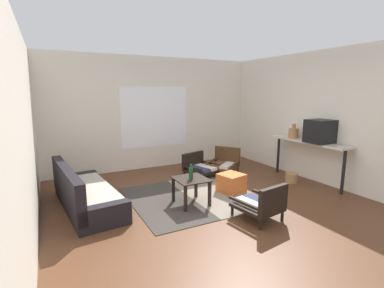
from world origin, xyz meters
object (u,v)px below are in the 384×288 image
Objects in this scene: couch at (84,195)px; clay_vase at (294,133)px; crt_television at (320,131)px; coffee_table at (191,184)px; armchair_by_window at (199,166)px; armchair_corner at (225,162)px; console_shelf at (308,145)px; ottoman_orange at (231,183)px; wicker_basket at (292,178)px; armchair_striped_foreground at (261,204)px; glass_bottle at (191,173)px.

clay_vase is at bearing -4.17° from couch.
crt_television is at bearing -12.82° from couch.
coffee_table is at bearing -172.36° from clay_vase.
crt_television reaches higher than armchair_by_window.
armchair_corner is 0.47× the size of console_shelf.
armchair_by_window is at bearing 92.77° from ottoman_orange.
armchair_by_window is 2.35m from console_shelf.
armchair_striped_foreground is at bearing -148.62° from wicker_basket.
coffee_table is 0.97m from ottoman_orange.
console_shelf is (1.19, -1.29, 0.51)m from armchair_corner.
couch reaches higher than glass_bottle.
armchair_by_window is 2.60m from crt_television.
crt_television is at bearing -5.77° from glass_bottle.
crt_television is 2.01× the size of wicker_basket.
console_shelf is 2.73m from glass_bottle.
crt_television is 2.78m from glass_bottle.
armchair_striped_foreground is 2.33× the size of clay_vase.
crt_television is (4.31, -0.98, 0.89)m from couch.
coffee_table is at bearing 60.50° from glass_bottle.
glass_bottle is at bearing 123.59° from armchair_striped_foreground.
console_shelf is at bearing -9.47° from couch.
clay_vase reaches higher than couch.
coffee_table is at bearing -169.70° from ottoman_orange.
coffee_table reaches higher than wicker_basket.
clay_vase is 1.00m from wicker_basket.
crt_television is (-0.00, -0.26, 0.33)m from console_shelf.
glass_bottle is at bearing -119.50° from coffee_table.
clay_vase is (1.19, -0.89, 0.73)m from armchair_corner.
coffee_table is 2.82m from crt_television.
couch is 2.59m from armchair_by_window.
wicker_basket is (4.00, -0.63, -0.12)m from couch.
glass_bottle is at bearing -178.10° from wicker_basket.
armchair_corner is (0.63, -0.09, 0.04)m from armchair_by_window.
clay_vase reaches higher than glass_bottle.
armchair_corner is (3.13, 0.57, 0.05)m from couch.
ottoman_orange is at bearing 173.04° from console_shelf.
crt_television reaches higher than ottoman_orange.
couch reaches higher than ottoman_orange.
clay_vase reaches higher than coffee_table.
ottoman_orange is (-0.57, -1.08, -0.09)m from armchair_corner.
clay_vase is at bearing 90.00° from console_shelf.
armchair_corner is 3.30× the size of glass_bottle.
coffee_table is 0.31× the size of console_shelf.
armchair_corner reaches higher than armchair_by_window.
console_shelf is (4.32, -0.72, 0.56)m from couch.
armchair_striped_foreground is 1.22m from glass_bottle.
armchair_striped_foreground is 2.59m from clay_vase.
armchair_corner reaches higher than ottoman_orange.
coffee_table reaches higher than ottoman_orange.
glass_bottle is (1.60, -0.71, 0.33)m from couch.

